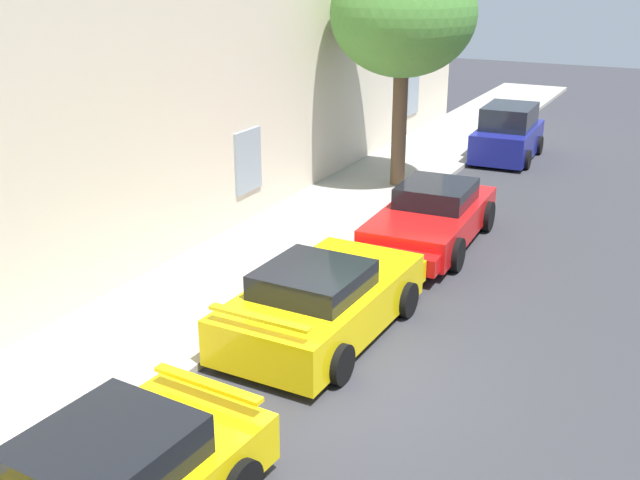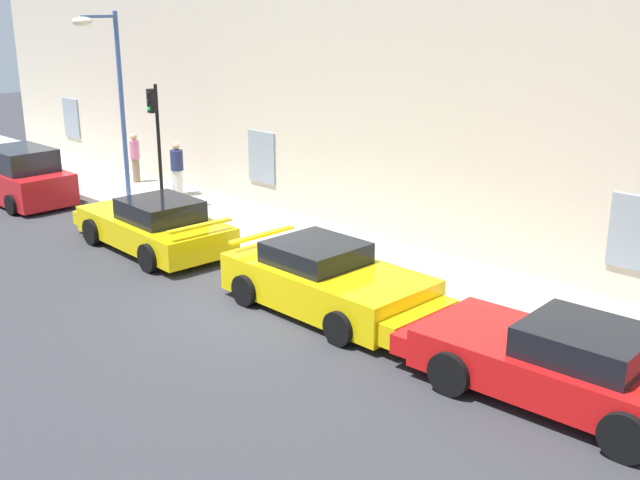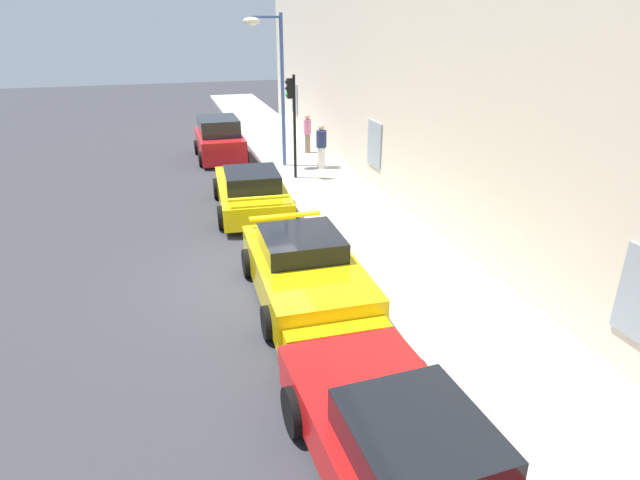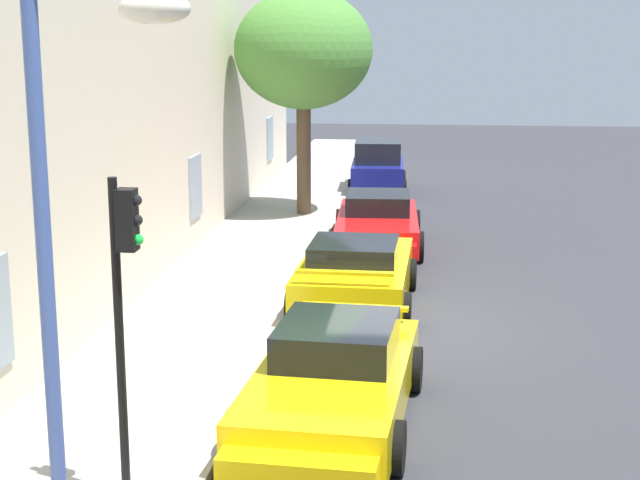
# 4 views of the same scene
# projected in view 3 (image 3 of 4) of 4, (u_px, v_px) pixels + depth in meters

# --- Properties ---
(ground_plane) EXTENTS (80.00, 80.00, 0.00)m
(ground_plane) POSITION_uv_depth(u_px,v_px,m) (254.00, 279.00, 12.11)
(ground_plane) COLOR #333338
(sidewalk) EXTENTS (60.00, 3.12, 0.14)m
(sidewalk) POSITION_uv_depth(u_px,v_px,m) (398.00, 257.00, 13.03)
(sidewalk) COLOR #A8A399
(sidewalk) RESTS_ON ground
(sportscar_red_lead) EXTENTS (5.02, 2.41, 1.33)m
(sportscar_red_lead) POSITION_uv_depth(u_px,v_px,m) (251.00, 190.00, 16.31)
(sportscar_red_lead) COLOR yellow
(sportscar_red_lead) RESTS_ON ground
(sportscar_yellow_flank) EXTENTS (4.72, 2.34, 1.35)m
(sportscar_yellow_flank) POSITION_uv_depth(u_px,v_px,m) (307.00, 275.00, 10.95)
(sportscar_yellow_flank) COLOR yellow
(sportscar_yellow_flank) RESTS_ON ground
(sportscar_white_middle) EXTENTS (4.93, 2.33, 1.33)m
(sportscar_white_middle) POSITION_uv_depth(u_px,v_px,m) (396.00, 442.00, 6.65)
(sportscar_white_middle) COLOR red
(sportscar_white_middle) RESTS_ON ground
(hatchback_distant) EXTENTS (3.62, 1.96, 1.71)m
(hatchback_distant) POSITION_uv_depth(u_px,v_px,m) (219.00, 140.00, 22.01)
(hatchback_distant) COLOR red
(hatchback_distant) RESTS_ON ground
(traffic_light) EXTENTS (0.22, 0.36, 3.60)m
(traffic_light) POSITION_uv_depth(u_px,v_px,m) (292.00, 109.00, 18.23)
(traffic_light) COLOR black
(traffic_light) RESTS_ON sidewalk
(street_lamp) EXTENTS (0.44, 1.42, 5.53)m
(street_lamp) POSITION_uv_depth(u_px,v_px,m) (270.00, 63.00, 19.19)
(street_lamp) COLOR #3F5999
(street_lamp) RESTS_ON sidewalk
(pedestrian_admiring) EXTENTS (0.39, 0.39, 1.63)m
(pedestrian_admiring) POSITION_uv_depth(u_px,v_px,m) (307.00, 133.00, 22.39)
(pedestrian_admiring) COLOR #8C7259
(pedestrian_admiring) RESTS_ON sidewalk
(pedestrian_strolling) EXTENTS (0.51, 0.51, 1.67)m
(pedestrian_strolling) POSITION_uv_depth(u_px,v_px,m) (321.00, 146.00, 20.10)
(pedestrian_strolling) COLOR silver
(pedestrian_strolling) RESTS_ON sidewalk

